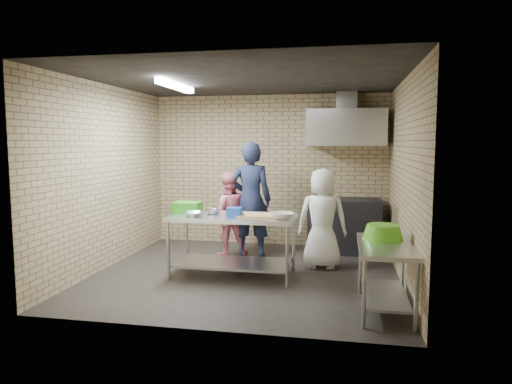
# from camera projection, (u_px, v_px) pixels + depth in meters

# --- Properties ---
(floor) EXTENTS (4.20, 4.20, 0.00)m
(floor) POSITION_uv_depth(u_px,v_px,m) (246.00, 274.00, 6.53)
(floor) COLOR black
(floor) RESTS_ON ground
(ceiling) EXTENTS (4.20, 4.20, 0.00)m
(ceiling) POSITION_uv_depth(u_px,v_px,m) (246.00, 80.00, 6.24)
(ceiling) COLOR black
(ceiling) RESTS_ON ground
(back_wall) EXTENTS (4.20, 0.06, 2.70)m
(back_wall) POSITION_uv_depth(u_px,v_px,m) (269.00, 170.00, 8.34)
(back_wall) COLOR tan
(back_wall) RESTS_ON ground
(front_wall) EXTENTS (4.20, 0.06, 2.70)m
(front_wall) POSITION_uv_depth(u_px,v_px,m) (203.00, 195.00, 4.43)
(front_wall) COLOR tan
(front_wall) RESTS_ON ground
(left_wall) EXTENTS (0.06, 4.00, 2.70)m
(left_wall) POSITION_uv_depth(u_px,v_px,m) (107.00, 177.00, 6.78)
(left_wall) COLOR tan
(left_wall) RESTS_ON ground
(right_wall) EXTENTS (0.06, 4.00, 2.70)m
(right_wall) POSITION_uv_depth(u_px,v_px,m) (404.00, 181.00, 5.99)
(right_wall) COLOR tan
(right_wall) RESTS_ON ground
(prep_table) EXTENTS (1.71, 0.85, 0.85)m
(prep_table) POSITION_uv_depth(u_px,v_px,m) (233.00, 246.00, 6.41)
(prep_table) COLOR silver
(prep_table) RESTS_ON floor
(side_counter) EXTENTS (0.60, 1.20, 0.75)m
(side_counter) POSITION_uv_depth(u_px,v_px,m) (385.00, 277.00, 5.08)
(side_counter) COLOR silver
(side_counter) RESTS_ON floor
(stove) EXTENTS (1.20, 0.70, 0.90)m
(stove) POSITION_uv_depth(u_px,v_px,m) (344.00, 225.00, 7.84)
(stove) COLOR black
(stove) RESTS_ON floor
(range_hood) EXTENTS (1.30, 0.60, 0.60)m
(range_hood) POSITION_uv_depth(u_px,v_px,m) (346.00, 128.00, 7.71)
(range_hood) COLOR silver
(range_hood) RESTS_ON back_wall
(hood_duct) EXTENTS (0.35, 0.30, 0.30)m
(hood_duct) POSITION_uv_depth(u_px,v_px,m) (347.00, 101.00, 7.81)
(hood_duct) COLOR #A5A8AD
(hood_duct) RESTS_ON back_wall
(wall_shelf) EXTENTS (0.80, 0.20, 0.04)m
(wall_shelf) POSITION_uv_depth(u_px,v_px,m) (364.00, 139.00, 7.86)
(wall_shelf) COLOR #3F2B19
(wall_shelf) RESTS_ON back_wall
(fluorescent_fixture) EXTENTS (0.10, 1.25, 0.08)m
(fluorescent_fixture) POSITION_uv_depth(u_px,v_px,m) (176.00, 86.00, 6.43)
(fluorescent_fixture) COLOR white
(fluorescent_fixture) RESTS_ON ceiling
(green_crate) EXTENTS (0.38, 0.28, 0.15)m
(green_crate) POSITION_uv_depth(u_px,v_px,m) (187.00, 207.00, 6.61)
(green_crate) COLOR #29981C
(green_crate) RESTS_ON prep_table
(blue_tub) EXTENTS (0.19, 0.19, 0.12)m
(blue_tub) POSITION_uv_depth(u_px,v_px,m) (235.00, 212.00, 6.25)
(blue_tub) COLOR blue
(blue_tub) RESTS_ON prep_table
(cutting_board) EXTENTS (0.52, 0.40, 0.03)m
(cutting_board) POSITION_uv_depth(u_px,v_px,m) (257.00, 215.00, 6.28)
(cutting_board) COLOR tan
(cutting_board) RESTS_ON prep_table
(mixing_bowl_a) EXTENTS (0.33, 0.33, 0.07)m
(mixing_bowl_a) POSITION_uv_depth(u_px,v_px,m) (193.00, 214.00, 6.26)
(mixing_bowl_a) COLOR #BABCC2
(mixing_bowl_a) RESTS_ON prep_table
(mixing_bowl_b) EXTENTS (0.25, 0.25, 0.06)m
(mixing_bowl_b) POSITION_uv_depth(u_px,v_px,m) (213.00, 212.00, 6.47)
(mixing_bowl_b) COLOR #B4B7BB
(mixing_bowl_b) RESTS_ON prep_table
(ceramic_bowl) EXTENTS (0.40, 0.40, 0.08)m
(ceramic_bowl) POSITION_uv_depth(u_px,v_px,m) (282.00, 216.00, 6.09)
(ceramic_bowl) COLOR beige
(ceramic_bowl) RESTS_ON prep_table
(green_basin) EXTENTS (0.46, 0.46, 0.17)m
(green_basin) POSITION_uv_depth(u_px,v_px,m) (383.00, 232.00, 5.28)
(green_basin) COLOR #59C626
(green_basin) RESTS_ON side_counter
(bottle_red) EXTENTS (0.07, 0.07, 0.18)m
(bottle_red) POSITION_uv_depth(u_px,v_px,m) (349.00, 132.00, 7.90)
(bottle_red) COLOR #B22619
(bottle_red) RESTS_ON wall_shelf
(bottle_green) EXTENTS (0.06, 0.06, 0.15)m
(bottle_green) POSITION_uv_depth(u_px,v_px,m) (373.00, 133.00, 7.82)
(bottle_green) COLOR green
(bottle_green) RESTS_ON wall_shelf
(man_navy) EXTENTS (0.73, 0.52, 1.87)m
(man_navy) POSITION_uv_depth(u_px,v_px,m) (251.00, 200.00, 7.45)
(man_navy) COLOR black
(man_navy) RESTS_ON floor
(woman_pink) EXTENTS (0.81, 0.73, 1.37)m
(woman_pink) POSITION_uv_depth(u_px,v_px,m) (228.00, 214.00, 7.57)
(woman_pink) COLOR pink
(woman_pink) RESTS_ON floor
(woman_white) EXTENTS (0.74, 0.50, 1.48)m
(woman_white) POSITION_uv_depth(u_px,v_px,m) (322.00, 218.00, 6.80)
(woman_white) COLOR white
(woman_white) RESTS_ON floor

